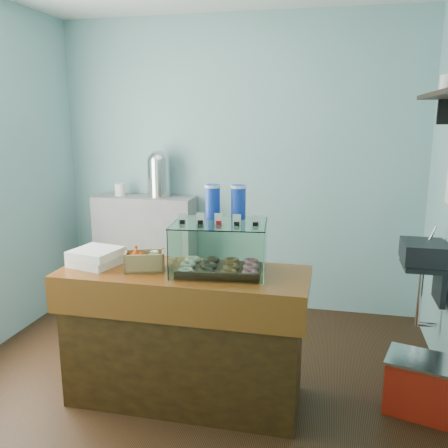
% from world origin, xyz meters
% --- Properties ---
extents(ground, '(3.50, 3.50, 0.00)m').
position_xyz_m(ground, '(0.00, 0.00, 0.00)').
color(ground, black).
rests_on(ground, ground).
extents(room_shell, '(3.54, 3.04, 2.82)m').
position_xyz_m(room_shell, '(0.03, 0.01, 1.71)').
color(room_shell, '#74AAA9').
rests_on(room_shell, ground).
extents(counter, '(1.60, 0.60, 0.90)m').
position_xyz_m(counter, '(0.00, -0.25, 0.46)').
color(counter, '#43280D').
rests_on(counter, ground).
extents(back_shelf, '(1.00, 0.32, 1.10)m').
position_xyz_m(back_shelf, '(-0.90, 1.32, 0.55)').
color(back_shelf, gray).
rests_on(back_shelf, ground).
extents(display_case, '(0.62, 0.49, 0.54)m').
position_xyz_m(display_case, '(0.23, -0.18, 1.08)').
color(display_case, '#371C10').
rests_on(display_case, counter).
extents(condiment_crate, '(0.28, 0.22, 0.16)m').
position_xyz_m(condiment_crate, '(-0.25, -0.29, 0.96)').
color(condiment_crate, tan).
rests_on(condiment_crate, counter).
extents(pastry_boxes, '(0.34, 0.35, 0.11)m').
position_xyz_m(pastry_boxes, '(-0.60, -0.26, 0.96)').
color(pastry_boxes, white).
rests_on(pastry_boxes, counter).
extents(coffee_urn, '(0.25, 0.25, 0.45)m').
position_xyz_m(coffee_urn, '(-0.74, 1.34, 1.34)').
color(coffee_urn, silver).
rests_on(coffee_urn, back_shelf).
extents(red_cooler, '(0.49, 0.42, 0.37)m').
position_xyz_m(red_cooler, '(1.51, -0.07, 0.18)').
color(red_cooler, red).
rests_on(red_cooler, ground).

